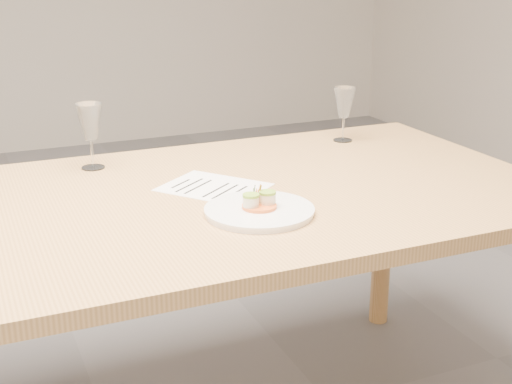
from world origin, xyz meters
name	(u,v)px	position (x,y,z in m)	size (l,w,h in m)	color
dining_table	(104,235)	(0.00, 0.00, 0.68)	(2.40, 1.00, 0.75)	tan
dinner_plate	(259,210)	(0.34, -0.19, 0.76)	(0.27, 0.27, 0.07)	white
recipe_sheet	(214,187)	(0.31, 0.05, 0.75)	(0.32, 0.33, 0.00)	white
wine_glass_1	(90,123)	(0.05, 0.36, 0.88)	(0.08, 0.08, 0.19)	white
wine_glass_2	(344,104)	(0.88, 0.34, 0.88)	(0.07, 0.07, 0.18)	white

